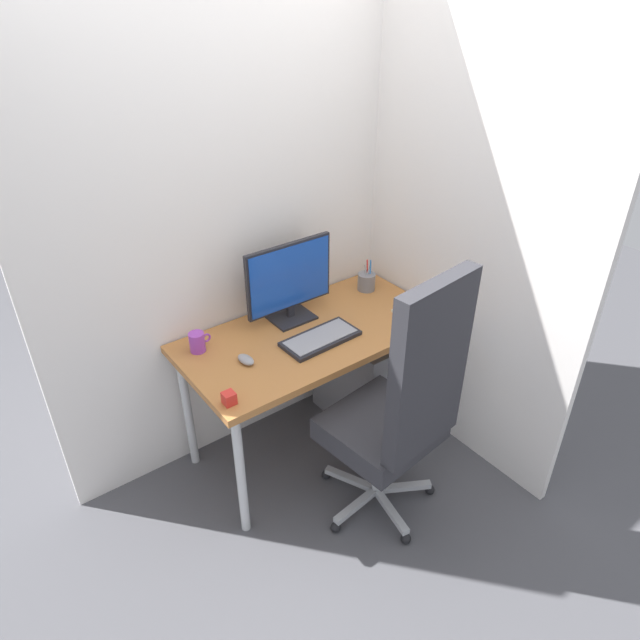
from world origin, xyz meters
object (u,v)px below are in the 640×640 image
Objects in this scene: office_chair at (401,407)px; mouse at (246,360)px; coffee_mug at (197,342)px; monitor at (290,280)px; notebook at (409,314)px; desk_clamp_accessory at (229,398)px; keyboard at (320,338)px; pen_holder at (366,281)px; filing_cabinet at (365,373)px.

mouse is at bearing 125.72° from office_chair.
coffee_mug is (-0.55, 0.80, 0.12)m from office_chair.
monitor is 0.65m from notebook.
office_chair is 24.42× the size of desk_clamp_accessory.
office_chair reaches higher than keyboard.
keyboard reaches higher than notebook.
mouse is 0.25m from coffee_mug.
pen_holder is (0.51, 0.26, 0.04)m from keyboard.
keyboard is at bearing -28.28° from coffee_mug.
monitor is 0.48m from mouse.
monitor is 0.54m from pen_holder.
desk_clamp_accessory reaches higher than notebook.
keyboard is at bearing 14.27° from desk_clamp_accessory.
monitor reaches higher than pen_holder.
office_chair is at bearing -31.44° from desk_clamp_accessory.
filing_cabinet is 10.88× the size of desk_clamp_accessory.
notebook is at bearing -16.16° from mouse.
notebook is at bearing -90.37° from pen_holder.
filing_cabinet is at bearing 60.22° from office_chair.
monitor is at bearing 179.76° from pen_holder.
notebook is (0.51, -0.09, -0.00)m from keyboard.
keyboard is 7.13× the size of desk_clamp_accessory.
office_chair is 2.75× the size of monitor.
mouse is at bearing 45.87° from desk_clamp_accessory.
filing_cabinet is 0.51m from notebook.
desk_clamp_accessory is at bearing -145.12° from monitor.
pen_holder reaches higher than mouse.
pen_holder is 1.64× the size of coffee_mug.
desk_clamp_accessory is at bearing 148.56° from office_chair.
keyboard is at bearing 94.33° from office_chair.
mouse is (-0.38, -0.20, -0.20)m from monitor.
notebook is at bearing 43.03° from office_chair.
keyboard reaches higher than filing_cabinet.
keyboard is 2.19× the size of pen_holder.
monitor is at bearing 92.72° from office_chair.
mouse is 0.90m from notebook.
mouse is (-0.38, 0.06, 0.01)m from keyboard.
coffee_mug is at bearing 151.72° from keyboard.
desk_clamp_accessory is (-0.07, -0.42, -0.02)m from coffee_mug.
coffee_mug is at bearing 159.53° from notebook.
notebook is (0.51, -0.35, -0.21)m from monitor.
filing_cabinet is 0.79m from monitor.
filing_cabinet is 5.47× the size of coffee_mug.
coffee_mug is at bearing 114.11° from mouse.
office_chair reaches higher than notebook.
office_chair is at bearing -85.67° from keyboard.
mouse is at bearing 171.32° from keyboard.
mouse is at bearing -59.03° from coffee_mug.
pen_holder is at bearing 5.67° from mouse.
mouse reaches higher than notebook.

